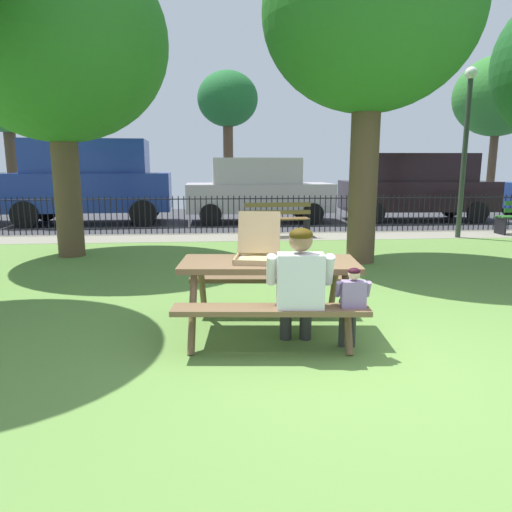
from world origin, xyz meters
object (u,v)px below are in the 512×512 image
at_px(adult_at_table, 299,284).
at_px(child_at_table, 352,301).
at_px(far_tree_midleft, 228,102).
at_px(pizza_box_open, 258,251).
at_px(lamp_post_walkway, 466,135).
at_px(far_tree_left, 6,96).
at_px(parked_car_center, 258,189).
at_px(far_tree_center, 498,97).
at_px(parked_car_left, 90,180).
at_px(tree_by_fence, 370,14).
at_px(pizza_slice_on_table, 305,258).
at_px(picnic_table_foreground, 269,278).
at_px(park_bench_center, 277,220).
at_px(tree_midground_right, 56,42).
at_px(parked_car_right, 417,186).

height_order(adult_at_table, child_at_table, adult_at_table).
bearing_deg(far_tree_midleft, pizza_box_open, -90.27).
xyz_separation_m(lamp_post_walkway, far_tree_left, (-13.97, 8.96, 1.97)).
xyz_separation_m(parked_car_center, far_tree_center, (10.66, 5.39, 3.56)).
height_order(parked_car_left, far_tree_midleft, far_tree_midleft).
bearing_deg(adult_at_table, child_at_table, -8.37).
distance_m(tree_by_fence, far_tree_midleft, 11.79).
height_order(pizza_slice_on_table, far_tree_midleft, far_tree_midleft).
relative_size(picnic_table_foreground, far_tree_center, 0.31).
bearing_deg(far_tree_center, parked_car_left, -161.02).
height_order(park_bench_center, far_tree_midleft, far_tree_midleft).
bearing_deg(far_tree_midleft, picnic_table_foreground, -89.85).
distance_m(adult_at_table, far_tree_center, 19.62).
distance_m(adult_at_table, tree_by_fence, 5.68).
bearing_deg(picnic_table_foreground, park_bench_center, 82.11).
height_order(park_bench_center, tree_midground_right, tree_midground_right).
height_order(pizza_box_open, parked_car_center, parked_car_center).
bearing_deg(park_bench_center, parked_car_right, 33.27).
relative_size(park_bench_center, parked_car_left, 0.34).
distance_m(picnic_table_foreground, parked_car_right, 11.32).
bearing_deg(parked_car_right, parked_car_left, 180.00).
bearing_deg(parked_car_right, pizza_slice_on_table, -118.96).
height_order(pizza_box_open, far_tree_midleft, far_tree_midleft).
relative_size(picnic_table_foreground, lamp_post_walkway, 0.49).
relative_size(tree_midground_right, far_tree_center, 0.92).
xyz_separation_m(adult_at_table, far_tree_midleft, (-0.26, 15.66, 3.59)).
relative_size(pizza_slice_on_table, adult_at_table, 0.26).
height_order(pizza_box_open, park_bench_center, pizza_box_open).
xyz_separation_m(pizza_box_open, child_at_table, (0.81, -0.65, -0.36)).
bearing_deg(parked_car_left, far_tree_left, 129.12).
height_order(pizza_slice_on_table, tree_midground_right, tree_midground_right).
xyz_separation_m(picnic_table_foreground, pizza_slice_on_table, (0.39, 0.08, 0.18)).
relative_size(far_tree_left, far_tree_midleft, 1.08).
distance_m(lamp_post_walkway, far_tree_midleft, 10.59).
relative_size(child_at_table, parked_car_left, 0.17).
xyz_separation_m(child_at_table, far_tree_left, (-9.37, 15.73, 3.87)).
height_order(tree_by_fence, far_tree_left, far_tree_left).
xyz_separation_m(adult_at_table, park_bench_center, (0.69, 7.11, -0.24)).
bearing_deg(pizza_box_open, picnic_table_foreground, -27.29).
relative_size(tree_by_fence, far_tree_center, 0.94).
bearing_deg(tree_midground_right, pizza_slice_on_table, -50.14).
bearing_deg(tree_midground_right, tree_by_fence, -10.70).
bearing_deg(far_tree_left, pizza_slice_on_table, -58.99).
xyz_separation_m(parked_car_right, far_tree_midleft, (-5.78, 5.39, 3.15)).
relative_size(lamp_post_walkway, parked_car_center, 0.89).
bearing_deg(tree_by_fence, lamp_post_walkway, 39.23).
xyz_separation_m(adult_at_table, parked_car_center, (0.51, 10.27, 0.35)).
height_order(picnic_table_foreground, far_tree_left, far_tree_left).
bearing_deg(park_bench_center, far_tree_midleft, 96.36).
bearing_deg(parked_car_right, tree_midground_right, -150.25).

